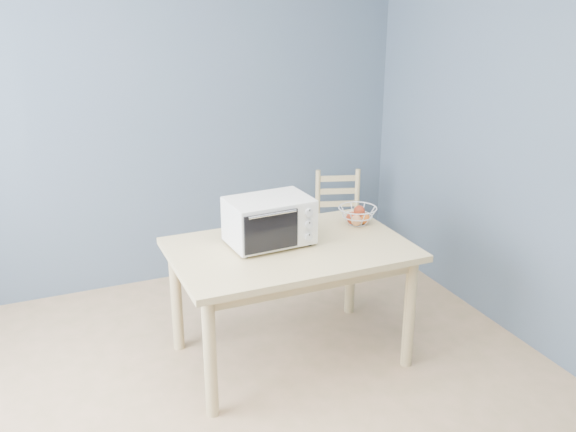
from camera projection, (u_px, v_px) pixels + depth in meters
name	position (u px, v px, depth m)	size (l,w,h in m)	color
room	(253.00, 213.00, 2.73)	(4.01, 4.51, 2.61)	tan
dining_table	(290.00, 262.00, 3.83)	(1.40, 0.90, 0.75)	#DEC685
toaster_oven	(266.00, 221.00, 3.77)	(0.51, 0.38, 0.29)	white
fruit_basket	(357.00, 215.00, 4.12)	(0.28, 0.28, 0.13)	silver
dining_chair	(339.00, 223.00, 5.16)	(0.48, 0.48, 0.81)	#DEC685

